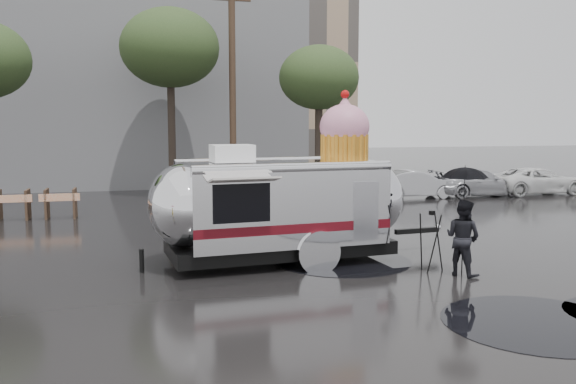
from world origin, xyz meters
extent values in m
plane|color=black|center=(0.00, 0.00, 0.00)|extent=(120.00, 120.00, 0.00)
cylinder|color=black|center=(4.74, -3.43, 0.01)|extent=(3.08, 3.08, 0.01)
cylinder|color=black|center=(3.12, 1.54, 0.01)|extent=(3.17, 3.17, 0.01)
cube|color=#5F5E63|center=(-4.00, 24.00, 6.50)|extent=(22.00, 12.00, 13.00)
cylinder|color=#473323|center=(2.50, 14.00, 4.50)|extent=(0.28, 0.28, 9.00)
cylinder|color=#382D26|center=(0.00, 15.00, 3.38)|extent=(0.32, 0.32, 6.75)
ellipsoid|color=#283D1C|center=(0.00, 15.00, 6.38)|extent=(4.20, 4.20, 3.30)
cylinder|color=#382D26|center=(6.00, 13.00, 2.70)|extent=(0.32, 0.32, 5.40)
ellipsoid|color=#283D1C|center=(6.00, 13.00, 5.10)|extent=(3.36, 3.36, 2.64)
cube|color=#473323|center=(-5.10, 10.00, 0.50)|extent=(0.08, 0.80, 1.00)
cube|color=#E5590C|center=(-5.55, 9.62, 0.75)|extent=(1.30, 0.04, 0.25)
cube|color=#473323|center=(-4.50, 10.00, 0.50)|extent=(0.08, 0.80, 1.00)
cube|color=#473323|center=(-3.60, 10.00, 0.50)|extent=(0.08, 0.80, 1.00)
cube|color=#E5590C|center=(-4.05, 9.62, 0.75)|extent=(1.30, 0.04, 0.25)
imported|color=silver|center=(7.00, 12.00, 0.70)|extent=(4.00, 1.80, 1.40)
imported|color=#B2B2B7|center=(10.00, 12.00, 0.70)|extent=(4.00, 1.80, 1.40)
imported|color=#B2B2B7|center=(13.00, 12.00, 0.72)|extent=(4.20, 1.80, 1.44)
imported|color=silver|center=(16.00, 12.00, 0.75)|extent=(4.40, 1.90, 1.50)
cube|color=silver|center=(1.67, 1.88, 1.43)|extent=(4.69, 2.75, 1.84)
ellipsoid|color=silver|center=(3.91, 2.09, 1.43)|extent=(1.74, 2.48, 1.84)
ellipsoid|color=silver|center=(-0.57, 1.67, 1.43)|extent=(1.74, 2.48, 1.84)
cube|color=black|center=(1.67, 1.88, 0.36)|extent=(5.28, 2.51, 0.31)
cylinder|color=black|center=(2.28, 0.88, 0.36)|extent=(0.73, 0.29, 0.72)
cylinder|color=black|center=(2.09, 2.97, 0.36)|extent=(0.73, 0.29, 0.72)
cylinder|color=silver|center=(2.29, 0.74, 0.41)|extent=(0.99, 0.19, 0.98)
cube|color=black|center=(5.34, 2.22, 0.51)|extent=(1.23, 0.23, 0.12)
sphere|color=silver|center=(5.95, 2.27, 0.56)|extent=(0.18, 0.18, 0.16)
cylinder|color=black|center=(-1.48, 1.59, 0.26)|extent=(0.11, 0.11, 0.51)
cube|color=#500A12|center=(1.78, 0.71, 0.97)|extent=(4.48, 0.44, 0.20)
cube|color=#500A12|center=(1.57, 3.04, 0.97)|extent=(4.48, 0.44, 0.20)
cube|color=black|center=(0.56, 0.59, 1.58)|extent=(1.22, 0.14, 0.82)
cube|color=beige|center=(0.58, 0.34, 2.09)|extent=(1.47, 0.64, 0.15)
cube|color=silver|center=(3.41, 0.85, 1.28)|extent=(0.61, 0.09, 1.33)
cube|color=white|center=(0.55, 1.78, 2.55)|extent=(0.98, 0.75, 0.39)
cylinder|color=orange|center=(3.30, 2.03, 2.66)|extent=(1.16, 1.16, 0.61)
ellipsoid|color=pink|center=(3.30, 2.03, 3.15)|extent=(1.29, 1.29, 1.06)
cone|color=pink|center=(3.30, 2.03, 3.68)|extent=(0.56, 0.56, 0.41)
sphere|color=red|center=(3.30, 2.03, 3.90)|extent=(0.22, 0.22, 0.20)
imported|color=black|center=(5.15, -0.32, 0.81)|extent=(0.76, 0.89, 1.63)
imported|color=black|center=(5.15, -0.32, 1.95)|extent=(1.18, 1.18, 0.80)
cylinder|color=black|center=(5.15, -0.32, 0.83)|extent=(0.02, 0.02, 1.65)
cylinder|color=black|center=(4.90, 0.27, 0.64)|extent=(0.12, 0.29, 1.29)
cylinder|color=black|center=(4.51, 0.34, 0.64)|extent=(0.21, 0.24, 1.29)
cylinder|color=black|center=(4.65, -0.03, 0.64)|extent=(0.30, 0.08, 1.29)
cube|color=black|center=(4.69, 0.19, 1.29)|extent=(0.13, 0.12, 0.09)
camera|label=1|loc=(-1.55, -11.76, 3.27)|focal=38.00mm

